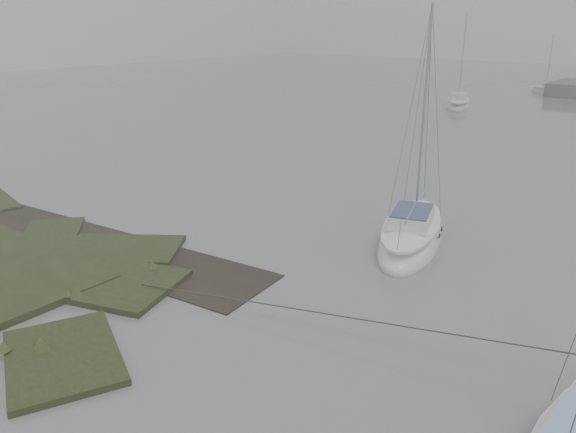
{
  "coord_description": "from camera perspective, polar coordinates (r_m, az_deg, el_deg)",
  "views": [
    {
      "loc": [
        11.86,
        -6.27,
        7.7
      ],
      "look_at": [
        1.49,
        6.99,
        1.8
      ],
      "focal_mm": 35.0,
      "sensor_mm": 36.0,
      "label": 1
    }
  ],
  "objects": [
    {
      "name": "sailboat_far_c",
      "position": [
        70.53,
        25.09,
        11.45
      ],
      "size": [
        5.09,
        3.36,
        6.84
      ],
      "rotation": [
        0.0,
        0.0,
        1.17
      ],
      "color": "#A9AFB3",
      "rests_on": "ground"
    },
    {
      "name": "ground",
      "position": [
        38.93,
        19.66,
        6.78
      ],
      "size": [
        160.0,
        160.0,
        0.0
      ],
      "primitive_type": "plane",
      "color": "slate",
      "rests_on": "ground"
    },
    {
      "name": "sailboat_far_a",
      "position": [
        55.56,
        16.87,
        10.82
      ],
      "size": [
        4.13,
        6.59,
        8.84
      ],
      "rotation": [
        0.0,
        0.0,
        0.36
      ],
      "color": "silver",
      "rests_on": "ground"
    },
    {
      "name": "sailboat_white",
      "position": [
        20.89,
        12.39,
        -1.98
      ],
      "size": [
        3.84,
        6.64,
        8.9
      ],
      "rotation": [
        0.0,
        0.0,
        0.3
      ],
      "color": "white",
      "rests_on": "ground"
    }
  ]
}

